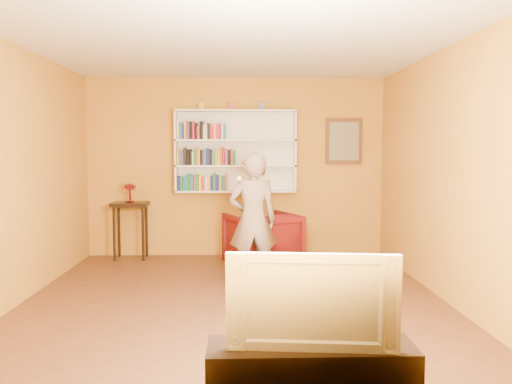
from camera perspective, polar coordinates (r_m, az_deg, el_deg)
room_shell at (r=5.16m, az=-2.55°, el=-1.81°), size 5.30×5.80×2.88m
bookshelf at (r=7.54m, az=-2.34°, el=4.64°), size 1.80×0.29×1.23m
books_row_lower at (r=7.47m, az=-6.07°, el=1.04°), size 0.74×0.19×0.26m
books_row_middle at (r=7.45m, az=-5.54°, el=3.99°), size 0.86×0.19×0.27m
books_row_upper at (r=7.46m, az=-6.31°, el=6.92°), size 0.72×0.18×0.27m
ornament_left at (r=7.53m, az=-6.24°, el=9.73°), size 0.07×0.07×0.10m
ornament_centre at (r=7.51m, az=-2.82°, el=9.78°), size 0.08×0.08×0.11m
ornament_right at (r=7.52m, az=0.61°, el=9.81°), size 0.08×0.08×0.11m
framed_painting at (r=7.76m, az=10.01°, el=5.73°), size 0.55×0.05×0.70m
console_table at (r=7.61m, az=-14.17°, el=-2.25°), size 0.52×0.39×0.85m
ruby_lustre at (r=7.58m, az=-14.22°, el=0.36°), size 0.17×0.17×0.28m
armchair at (r=6.69m, az=0.73°, el=-5.69°), size 1.12×1.13×0.79m
person at (r=5.87m, az=-0.36°, el=-3.23°), size 0.62×0.44×1.58m
game_remote at (r=5.49m, az=-1.94°, el=1.61°), size 0.04×0.15×0.04m
tv_cabinet at (r=3.22m, az=6.28°, el=-20.64°), size 1.24×0.37×0.44m
television at (r=3.04m, az=6.37°, el=-11.92°), size 1.00×0.23×0.57m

